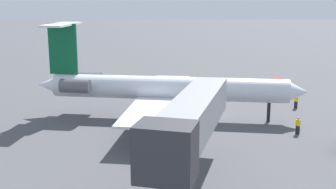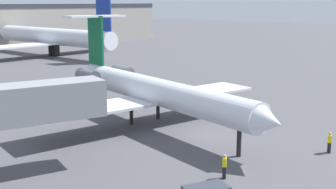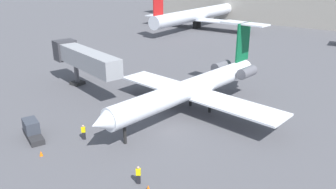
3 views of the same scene
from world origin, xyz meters
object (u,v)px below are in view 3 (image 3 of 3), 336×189
Objects in this scene: parked_airliner_west_end at (197,15)px; ground_crew_marshaller at (138,175)px; regional_jet at (196,86)px; traffic_cone_near at (148,188)px; traffic_cone_mid at (41,153)px; jet_bridge at (82,58)px; ground_crew_loader at (84,132)px; baggage_tug_lead at (32,130)px.

ground_crew_marshaller is at bearing -61.53° from parked_airliner_west_end.
parked_airliner_west_end is at bearing 121.82° from regional_jet.
regional_jet is 17.73m from traffic_cone_near.
ground_crew_marshaller is at bearing -74.61° from regional_jet.
regional_jet is at bearing 71.22° from traffic_cone_mid.
regional_jet reaches higher than traffic_cone_near.
traffic_cone_near is at bearing -70.70° from regional_jet.
jet_bridge is 28.20m from traffic_cone_near.
traffic_cone_mid is (-0.71, -4.81, -0.58)m from ground_crew_loader.
ground_crew_marshaller reaches higher than traffic_cone_near.
parked_airliner_west_end reaches higher than traffic_cone_near.
baggage_tug_lead is at bearing -179.17° from traffic_cone_near.
traffic_cone_mid is at bearing -52.43° from jet_bridge.
traffic_cone_near is at bearing -13.05° from ground_crew_marshaller.
traffic_cone_near is (24.18, -13.75, -4.60)m from jet_bridge.
ground_crew_marshaller and ground_crew_loader have the same top height.
jet_bridge is 26.83m from ground_crew_marshaller.
regional_jet is 15.00m from ground_crew_loader.
baggage_tug_lead is 16.23m from traffic_cone_near.
ground_crew_marshaller is at bearing 2.08° from baggage_tug_lead.
ground_crew_marshaller is 11.00m from traffic_cone_mid.
ground_crew_loader reaches higher than traffic_cone_mid.
traffic_cone_mid is (4.17, -1.79, -0.56)m from baggage_tug_lead.
baggage_tug_lead is 75.74m from parked_airliner_west_end.
ground_crew_loader is at bearing -40.49° from jet_bridge.
ground_crew_marshaller is 0.04× the size of parked_airliner_west_end.
traffic_cone_mid is (12.13, -15.77, -4.60)m from jet_bridge.
baggage_tug_lead is (-14.90, -0.54, -0.02)m from ground_crew_marshaller.
ground_crew_loader is 3.07× the size of traffic_cone_mid.
ground_crew_marshaller is (4.45, -16.16, -2.61)m from regional_jet.
ground_crew_marshaller is 81.17m from parked_airliner_west_end.
jet_bridge is 3.96× the size of baggage_tug_lead.
ground_crew_marshaller is 0.40× the size of baggage_tug_lead.
jet_bridge is at bearing -171.62° from regional_jet.
ground_crew_loader is (12.84, -10.97, -4.02)m from jet_bridge.
ground_crew_loader is at bearing 31.74° from baggage_tug_lead.
jet_bridge is at bearing -74.73° from parked_airliner_west_end.
baggage_tug_lead is at bearing -148.26° from ground_crew_loader.
ground_crew_loader is (-10.02, 2.48, 0.00)m from ground_crew_marshaller.
baggage_tug_lead is at bearing -177.92° from ground_crew_marshaller.
ground_crew_marshaller is 3.07× the size of traffic_cone_near.
regional_jet reaches higher than jet_bridge.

